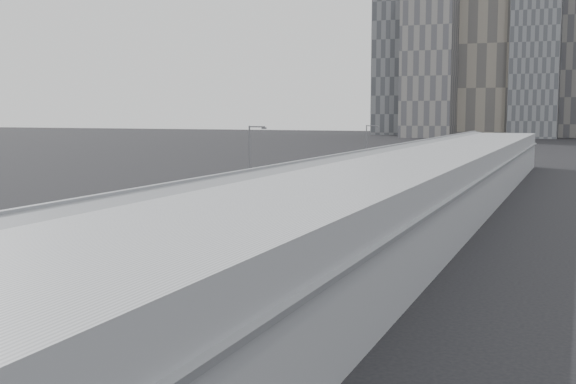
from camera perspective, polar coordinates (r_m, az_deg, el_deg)
The scene contains 20 objects.
sidewalk at distance 75.85m, azimuth 7.68°, elevation -2.01°, with size 10.00×170.00×0.12m, color gray.
lane_line at distance 79.10m, azimuth 0.29°, elevation -1.65°, with size 0.12×160.00×0.02m, color gold.
depot at distance 74.54m, azimuth 10.69°, elevation 0.47°, with size 12.45×160.40×7.20m.
skyline at distance 345.54m, azimuth 17.36°, elevation 12.66°, with size 145.00×64.00×120.00m.
bus_1 at distance 47.03m, azimuth -11.03°, elevation -5.27°, with size 2.91×13.12×3.82m.
bus_2 at distance 58.32m, azimuth -3.59°, elevation -2.87°, with size 3.76×13.69×3.95m.
bus_3 at distance 70.83m, azimuth 1.25°, elevation -1.38°, with size 3.62×12.16×3.50m.
bus_4 at distance 85.40m, azimuth 4.68°, elevation 0.00°, with size 2.91×13.08×3.81m.
bus_5 at distance 99.45m, azimuth 7.10°, elevation 0.93°, with size 3.50×14.06×4.07m.
bus_6 at distance 110.83m, azimuth 8.76°, elevation 1.36°, with size 3.78×12.62×3.63m.
tree_0 at distance 37.42m, azimuth -14.37°, elevation -5.10°, with size 2.18×2.18×4.79m.
tree_1 at distance 51.20m, azimuth -2.89°, elevation -2.08°, with size 1.20×1.20×4.21m.
tree_2 at distance 74.66m, azimuth 4.71°, elevation 0.70°, with size 2.75×2.75×5.07m.
tree_3 at distance 100.36m, azimuth 9.77°, elevation 1.52°, with size 1.05×1.05×3.37m.
tree_4 at distance 123.09m, azimuth 12.04°, elevation 2.35°, with size 1.32×1.32×3.47m.
tree_5 at distance 147.08m, azimuth 13.66°, elevation 2.97°, with size 1.64×1.64×3.71m.
street_lamp_near at distance 76.74m, azimuth -2.93°, elevation 2.21°, with size 2.04×0.22×9.56m.
street_lamp_far at distance 117.52m, azimuth 6.30°, elevation 3.44°, with size 2.04×0.22×8.92m.
shipping_container at distance 128.88m, azimuth 7.41°, elevation 1.98°, with size 2.74×6.41×2.68m, color #123D17.
suv at distance 149.34m, azimuth 9.80°, elevation 2.35°, with size 2.97×6.43×1.79m, color black.
Camera 1 is at (27.67, -17.70, 10.96)m, focal length 45.00 mm.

